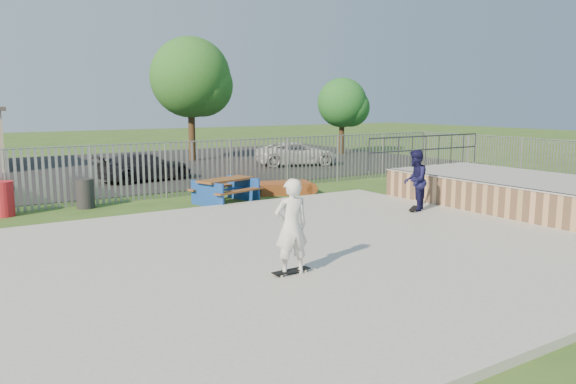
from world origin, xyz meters
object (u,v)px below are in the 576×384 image
car_dark (145,167)px  skater_navy (415,180)px  skater_white (291,227)px  funbox (281,188)px  car_white (297,154)px  tree_mid (190,78)px  picnic_table (226,191)px  trash_bin_grey (85,194)px  tree_right (342,103)px  trash_bin_red (3,199)px

car_dark → skater_navy: skater_navy is taller
skater_white → skater_navy: bearing=-145.5°
funbox → car_white: size_ratio=0.53×
tree_mid → skater_white: bearing=-108.7°
tree_mid → skater_navy: size_ratio=3.84×
car_white → tree_mid: tree_mid is taller
funbox → tree_mid: tree_mid is taller
picnic_table → tree_mid: tree_mid is taller
skater_white → trash_bin_grey: bearing=-73.5°
picnic_table → tree_mid: (4.68, 13.70, 4.38)m
trash_bin_grey → tree_right: bearing=29.3°
car_white → skater_white: bearing=162.3°
skater_navy → skater_white: 7.43m
funbox → picnic_table: bearing=-148.0°
car_white → skater_navy: bearing=177.4°
picnic_table → funbox: picnic_table is taller
trash_bin_red → car_dark: bearing=39.9°
car_dark → tree_mid: bearing=-44.8°
picnic_table → tree_right: size_ratio=0.48×
tree_mid → funbox: bearing=-98.9°
tree_right → skater_white: (-17.50, -20.64, -2.28)m
car_dark → skater_white: size_ratio=2.25×
trash_bin_red → car_white: (15.12, 6.59, 0.11)m
picnic_table → trash_bin_red: 6.87m
trash_bin_red → skater_navy: bearing=-32.2°
car_white → skater_white: skater_white is taller
skater_navy → funbox: bearing=-113.1°
car_dark → car_white: car_white is taller
trash_bin_grey → car_dark: bearing=53.8°
trash_bin_red → skater_navy: size_ratio=0.57×
tree_mid → tree_right: 10.26m
car_dark → funbox: bearing=-160.4°
trash_bin_grey → car_dark: 6.33m
trash_bin_grey → car_white: 14.30m
skater_navy → tree_right: bearing=-157.5°
trash_bin_red → funbox: bearing=-6.0°
tree_right → car_white: bearing=-146.9°
trash_bin_red → car_white: car_white is taller
trash_bin_red → skater_white: 10.71m
car_dark → tree_mid: 9.61m
trash_bin_grey → skater_white: size_ratio=0.52×
car_dark → skater_navy: 12.59m
trash_bin_grey → tree_mid: tree_mid is taller
funbox → car_white: bearing=70.1°
skater_white → tree_right: bearing=-122.3°
tree_right → skater_white: size_ratio=2.68×
funbox → tree_mid: bearing=98.8°
trash_bin_grey → skater_white: 10.11m
car_dark → tree_right: 16.47m
funbox → tree_right: size_ratio=0.48×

